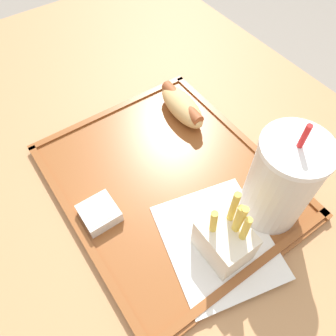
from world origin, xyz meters
TOP-DOWN VIEW (x-y plane):
  - ground_plane at (0.00, 0.00)m, footprint 8.00×8.00m
  - dining_table at (0.00, 0.00)m, footprint 1.29×0.87m
  - food_tray at (-0.00, 0.03)m, footprint 0.39×0.33m
  - paper_napkin at (0.12, 0.03)m, footprint 0.20×0.18m
  - soda_cup at (0.13, 0.12)m, footprint 0.09×0.09m
  - hot_dog_far at (-0.11, 0.13)m, footprint 0.12×0.05m
  - fries_carton at (0.14, 0.02)m, footprint 0.07×0.06m
  - sauce_cup_mayo at (-0.01, -0.09)m, footprint 0.05×0.05m

SIDE VIEW (x-z plane):
  - ground_plane at x=0.00m, z-range 0.00..0.00m
  - dining_table at x=0.00m, z-range 0.00..0.77m
  - food_tray at x=0.00m, z-range 0.77..0.78m
  - paper_napkin at x=0.12m, z-range 0.78..0.78m
  - sauce_cup_mayo at x=-0.01m, z-range 0.78..0.80m
  - hot_dog_far at x=-0.11m, z-range 0.78..0.82m
  - fries_carton at x=0.14m, z-range 0.75..0.87m
  - soda_cup at x=0.13m, z-range 0.76..0.95m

